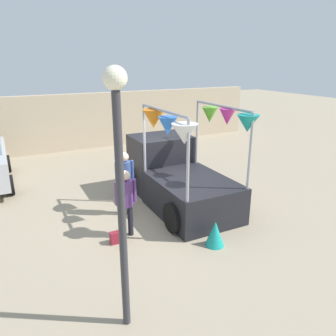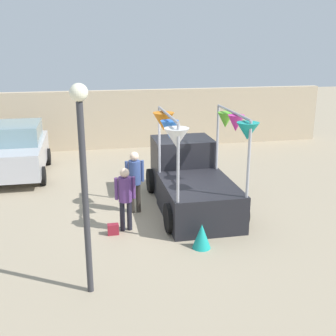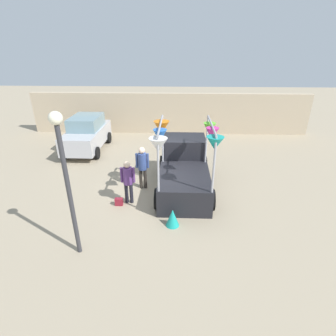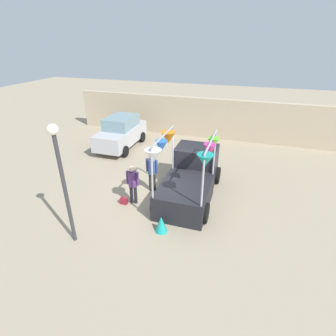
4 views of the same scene
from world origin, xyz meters
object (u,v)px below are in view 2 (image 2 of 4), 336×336
person_vendor (135,176)px  folded_kite_bundle_teal (202,236)px  handbag (113,229)px  street_lamp (83,163)px  parked_car (20,150)px  vendor_truck (190,177)px  person_customer (125,193)px

person_vendor → folded_kite_bundle_teal: size_ratio=2.96×
person_vendor → handbag: size_ratio=6.34×
street_lamp → parked_car: bearing=105.8°
vendor_truck → folded_kite_bundle_teal: bearing=-98.2°
vendor_truck → person_vendor: 1.68m
person_vendor → street_lamp: size_ratio=0.44×
street_lamp → folded_kite_bundle_teal: size_ratio=6.70×
person_customer → street_lamp: bearing=-110.3°
vendor_truck → handbag: 2.95m
handbag → folded_kite_bundle_teal: size_ratio=0.47×
person_customer → person_vendor: size_ratio=0.94×
vendor_truck → street_lamp: (-3.00, -4.00, 1.74)m
parked_car → handbag: (2.89, -5.58, -0.80)m
person_customer → handbag: size_ratio=5.97×
folded_kite_bundle_teal → street_lamp: bearing=-153.6°
vendor_truck → handbag: vendor_truck is taller
parked_car → person_vendor: 5.58m
vendor_truck → folded_kite_bundle_teal: (-0.39, -2.70, -0.57)m
folded_kite_bundle_teal → person_vendor: bearing=117.2°
folded_kite_bundle_teal → handbag: bearing=150.6°
parked_car → folded_kite_bundle_teal: bearing=-53.9°
person_customer → folded_kite_bundle_teal: person_customer is taller
handbag → folded_kite_bundle_teal: 2.29m
parked_car → street_lamp: street_lamp is taller
vendor_truck → person_customer: bearing=-145.9°
person_customer → parked_car: bearing=121.1°
vendor_truck → person_vendor: size_ratio=2.36×
person_vendor → handbag: 1.79m
vendor_truck → street_lamp: 5.30m
person_customer → folded_kite_bundle_teal: bearing=-38.9°
vendor_truck → handbag: bearing=-146.5°
street_lamp → folded_kite_bundle_teal: bearing=26.4°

